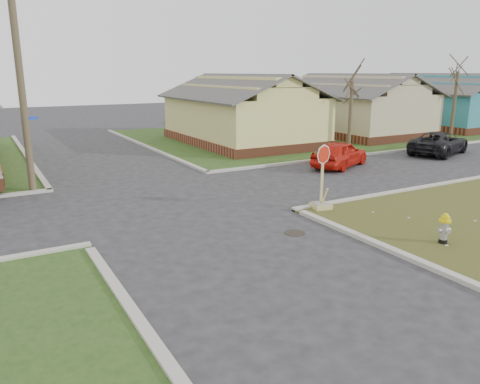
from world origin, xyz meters
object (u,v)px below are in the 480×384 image
stop_sign (321,195)px  utility_pole (20,75)px  red_sedan (340,154)px  dark_pickup (439,143)px  fire_hydrant (444,227)px

stop_sign → utility_pole: bearing=148.5°
red_sedan → dark_pickup: 7.77m
fire_hydrant → red_sedan: 11.25m
fire_hydrant → stop_sign: size_ratio=0.39×
stop_sign → dark_pickup: (13.51, 5.71, 0.12)m
fire_hydrant → dark_pickup: bearing=53.6°
fire_hydrant → dark_pickup: (12.70, 10.19, 0.13)m
stop_sign → red_sedan: 8.05m
utility_pole → fire_hydrant: utility_pole is taller
red_sedan → fire_hydrant: bearing=130.2°
fire_hydrant → red_sedan: size_ratio=0.22×
red_sedan → dark_pickup: (7.76, 0.08, -0.02)m
fire_hydrant → dark_pickup: size_ratio=0.19×
utility_pole → fire_hydrant: 16.06m
fire_hydrant → utility_pole: bearing=142.7°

